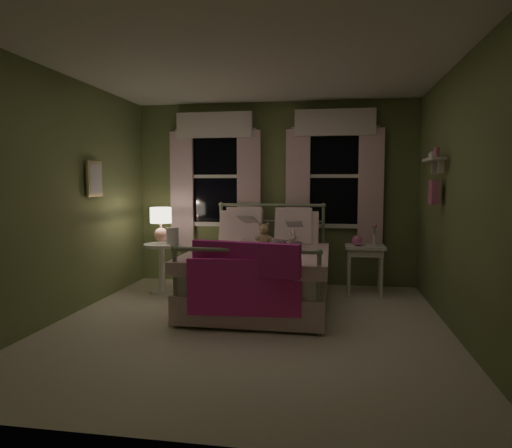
% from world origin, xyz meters
% --- Properties ---
extents(room_shell, '(4.20, 4.20, 4.20)m').
position_xyz_m(room_shell, '(0.00, 0.00, 1.30)').
color(room_shell, silver).
rests_on(room_shell, ground).
extents(bed, '(1.58, 2.04, 1.18)m').
position_xyz_m(bed, '(0.00, 0.85, 0.38)').
color(bed, white).
rests_on(bed, ground).
extents(pink_throw, '(1.10, 0.32, 0.71)m').
position_xyz_m(pink_throw, '(0.00, -0.18, 0.61)').
color(pink_throw, '#DE2BA0').
rests_on(pink_throw, bed).
extents(child_left, '(0.31, 0.25, 0.75)m').
position_xyz_m(child_left, '(-0.28, 1.27, 0.94)').
color(child_left, '#F7D1DD').
rests_on(child_left, bed).
extents(child_right, '(0.48, 0.44, 0.79)m').
position_xyz_m(child_right, '(0.28, 1.27, 0.96)').
color(child_right, '#F7D1DD').
rests_on(child_right, bed).
extents(book_left, '(0.22, 0.15, 0.26)m').
position_xyz_m(book_left, '(-0.28, 1.02, 0.96)').
color(book_left, beige).
rests_on(book_left, child_left).
extents(book_right, '(0.20, 0.12, 0.26)m').
position_xyz_m(book_right, '(0.28, 1.02, 0.92)').
color(book_right, beige).
rests_on(book_right, child_right).
extents(teddy_bear, '(0.22, 0.17, 0.30)m').
position_xyz_m(teddy_bear, '(0.00, 1.11, 0.79)').
color(teddy_bear, tan).
rests_on(teddy_bear, bed).
extents(nightstand_left, '(0.46, 0.46, 0.65)m').
position_xyz_m(nightstand_left, '(-1.39, 1.27, 0.42)').
color(nightstand_left, white).
rests_on(nightstand_left, ground).
extents(table_lamp, '(0.28, 0.28, 0.45)m').
position_xyz_m(table_lamp, '(-1.39, 1.27, 0.95)').
color(table_lamp, '#FCAB95').
rests_on(table_lamp, nightstand_left).
extents(book_nightstand, '(0.18, 0.24, 0.02)m').
position_xyz_m(book_nightstand, '(-1.29, 1.19, 0.66)').
color(book_nightstand, beige).
rests_on(book_nightstand, nightstand_left).
extents(nightstand_right, '(0.50, 0.40, 0.64)m').
position_xyz_m(nightstand_right, '(1.26, 1.55, 0.55)').
color(nightstand_right, white).
rests_on(nightstand_right, ground).
extents(pink_toy, '(0.14, 0.19, 0.14)m').
position_xyz_m(pink_toy, '(1.16, 1.55, 0.71)').
color(pink_toy, pink).
rests_on(pink_toy, nightstand_right).
extents(bud_vase, '(0.06, 0.06, 0.28)m').
position_xyz_m(bud_vase, '(1.38, 1.60, 0.79)').
color(bud_vase, white).
rests_on(bud_vase, nightstand_right).
extents(window_left, '(1.34, 0.13, 1.96)m').
position_xyz_m(window_left, '(-0.85, 2.03, 1.62)').
color(window_left, black).
rests_on(window_left, room_shell).
extents(window_right, '(1.34, 0.13, 1.96)m').
position_xyz_m(window_right, '(0.85, 2.03, 1.62)').
color(window_right, black).
rests_on(window_right, room_shell).
extents(wall_shelf, '(0.15, 0.50, 0.60)m').
position_xyz_m(wall_shelf, '(1.90, 0.70, 1.52)').
color(wall_shelf, white).
rests_on(wall_shelf, room_shell).
extents(framed_picture, '(0.03, 0.32, 0.42)m').
position_xyz_m(framed_picture, '(-1.95, 0.60, 1.50)').
color(framed_picture, beige).
rests_on(framed_picture, room_shell).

